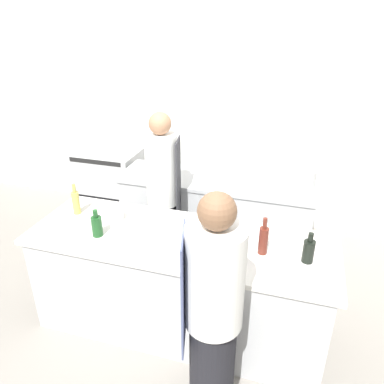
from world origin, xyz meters
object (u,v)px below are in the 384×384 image
oven_range (112,182)px  chef_at_prep_near (213,313)px  stockpot (303,178)px  bottle_cooking_oil (273,260)px  bottle_sauce (76,202)px  bottle_olive_oil (97,226)px  chef_at_stove (163,195)px  cup (214,227)px  bowl_prep_small (114,215)px  bottle_wine (309,250)px  bottle_vinegar (263,240)px  bowl_mixing_large (234,243)px

oven_range → chef_at_prep_near: (2.01, -2.39, 0.38)m
stockpot → bottle_cooking_oil: bearing=-95.9°
bottle_cooking_oil → bottle_sauce: bottle_sauce is taller
bottle_sauce → stockpot: bottle_sauce is taller
bottle_cooking_oil → bottle_olive_oil: bearing=178.4°
chef_at_stove → stockpot: bearing=100.9°
bottle_olive_oil → cup: (0.90, 0.33, -0.05)m
bowl_prep_small → stockpot: size_ratio=0.70×
bottle_wine → oven_range: bearing=145.7°
bottle_olive_oil → bottle_vinegar: 1.33m
bottle_olive_oil → stockpot: (1.57, 1.48, -0.00)m
chef_at_stove → bottle_wine: (1.44, -0.79, 0.13)m
stockpot → chef_at_prep_near: bearing=-103.2°
bowl_mixing_large → bottle_wine: bearing=-1.1°
oven_range → bottle_cooking_oil: bearing=-39.4°
bottle_wine → bottle_cooking_oil: bearing=-144.9°
oven_range → bowl_prep_small: bowl_prep_small is taller
chef_at_stove → bowl_mixing_large: chef_at_stove is taller
chef_at_prep_near → bottle_olive_oil: 1.23m
bowl_mixing_large → stockpot: size_ratio=0.83×
chef_at_stove → bottle_vinegar: bearing=43.3°
bottle_wine → chef_at_prep_near: bearing=-130.5°
chef_at_prep_near → bowl_mixing_large: bearing=-14.4°
bottle_olive_oil → bottle_sauce: bottle_sauce is taller
chef_at_prep_near → bowl_prep_small: 1.37m
bottle_wine → bottle_cooking_oil: bottle_wine is taller
bowl_prep_small → cup: cup is taller
bottle_sauce → bottle_vinegar: bearing=-4.7°
bottle_cooking_oil → stockpot: 1.53m
bottle_olive_oil → bowl_mixing_large: bearing=7.2°
bottle_sauce → oven_range: bearing=108.7°
bottle_wine → bowl_mixing_large: (-0.55, 0.01, -0.05)m
bottle_cooking_oil → bottle_vinegar: bearing=117.1°
oven_range → bottle_olive_oil: bottle_olive_oil is taller
bottle_olive_oil → bowl_mixing_large: size_ratio=1.10×
bottle_sauce → bottle_olive_oil: bearing=-37.2°
cup → bowl_mixing_large: bearing=-43.5°
bottle_vinegar → cup: (-0.42, 0.19, -0.08)m
chef_at_prep_near → bottle_wine: chef_at_prep_near is taller
bottle_sauce → bottle_cooking_oil: bearing=-10.1°
bottle_olive_oil → bottle_wine: bearing=4.4°
chef_at_stove → bottle_olive_oil: (-0.22, -0.92, 0.13)m
oven_range → bottle_sauce: bearing=-71.3°
bowl_mixing_large → cup: 0.28m
oven_range → chef_at_stove: bearing=-40.2°
chef_at_stove → bottle_vinegar: chef_at_stove is taller
bottle_wine → cup: bottle_wine is taller
bowl_prep_small → stockpot: 1.98m
stockpot → chef_at_stove: bearing=-157.5°
chef_at_prep_near → bottle_sauce: chef_at_prep_near is taller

